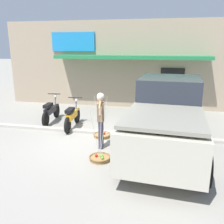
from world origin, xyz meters
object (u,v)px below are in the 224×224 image
motorcycle_nearest_shop (51,111)px  parked_truck (167,118)px  fruit_basket_right_side (100,158)px  motorcycle_second_in_row (72,116)px  wooden_crate (128,121)px  fruit_vendor (101,117)px  fruit_basket_left_side (102,135)px

motorcycle_nearest_shop → parked_truck: (4.54, -1.98, 0.58)m
fruit_basket_right_side → motorcycle_nearest_shop: (-2.81, 2.93, 0.38)m
motorcycle_second_in_row → wooden_crate: size_ratio=4.14×
motorcycle_second_in_row → parked_truck: bearing=-23.0°
parked_truck → motorcycle_second_in_row: bearing=157.0°
fruit_vendor → fruit_basket_left_side: bearing=102.2°
fruit_basket_right_side → motorcycle_second_in_row: size_ratio=0.80×
fruit_basket_left_side → fruit_basket_right_side: bearing=-77.8°
fruit_basket_right_side → wooden_crate: 3.24m
fruit_vendor → fruit_basket_right_side: fruit_vendor is taller
fruit_basket_left_side → fruit_basket_right_side: same height
motorcycle_second_in_row → motorcycle_nearest_shop: bearing=154.8°
fruit_vendor → parked_truck: size_ratio=0.35×
motorcycle_nearest_shop → wooden_crate: motorcycle_nearest_shop is taller
fruit_basket_left_side → parked_truck: bearing=-19.7°
fruit_vendor → parked_truck: bearing=3.0°
fruit_vendor → motorcycle_nearest_shop: (-2.63, 2.08, -0.53)m
fruit_basket_right_side → motorcycle_second_in_row: fruit_basket_right_side is taller
fruit_basket_right_side → parked_truck: 2.19m
fruit_vendor → fruit_basket_right_side: bearing=-77.8°
motorcycle_nearest_shop → motorcycle_second_in_row: 1.23m
motorcycle_nearest_shop → motorcycle_second_in_row: bearing=-25.2°
wooden_crate → parked_truck: bearing=-58.3°
fruit_basket_right_side → parked_truck: (1.73, 0.95, 0.96)m
fruit_basket_right_side → motorcycle_second_in_row: bearing=125.2°
motorcycle_nearest_shop → parked_truck: bearing=-23.6°
fruit_basket_right_side → parked_truck: size_ratio=0.30×
fruit_basket_left_side → wooden_crate: fruit_basket_left_side is taller
fruit_vendor → motorcycle_nearest_shop: 3.39m
fruit_basket_right_side → motorcycle_nearest_shop: 4.08m
parked_truck → motorcycle_nearest_shop: bearing=156.4°
fruit_vendor → parked_truck: 1.92m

